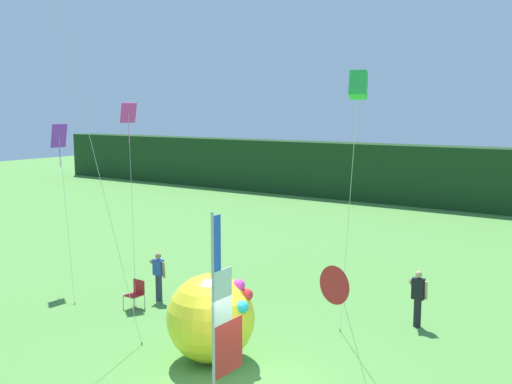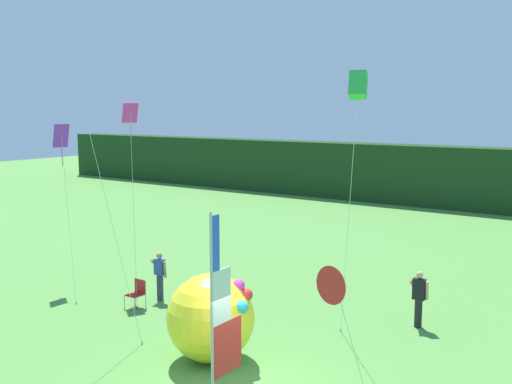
{
  "view_description": "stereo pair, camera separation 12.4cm",
  "coord_description": "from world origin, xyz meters",
  "px_view_note": "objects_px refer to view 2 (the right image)",
  "views": [
    {
      "loc": [
        7.49,
        -10.19,
        6.38
      ],
      "look_at": [
        -0.96,
        2.1,
        4.29
      ],
      "focal_mm": 41.4,
      "sensor_mm": 36.0,
      "label": 1
    },
    {
      "loc": [
        7.59,
        -10.12,
        6.38
      ],
      "look_at": [
        -0.96,
        2.1,
        4.29
      ],
      "focal_mm": 41.4,
      "sensor_mm": 36.0,
      "label": 2
    }
  ],
  "objects_px": {
    "banner_flag": "(221,317)",
    "person_near_banner": "(160,275)",
    "kite_magenta_diamond_2": "(130,124)",
    "kite_green_box_5": "(358,87)",
    "person_mid_field": "(419,297)",
    "inflatable_balloon": "(211,317)",
    "kite_purple_diamond_0": "(62,143)",
    "kite_red_delta_4": "(336,285)",
    "folding_chair": "(137,292)"
  },
  "relations": [
    {
      "from": "kite_purple_diamond_0",
      "to": "kite_green_box_5",
      "type": "height_order",
      "value": "kite_green_box_5"
    },
    {
      "from": "banner_flag",
      "to": "inflatable_balloon",
      "type": "xyz_separation_m",
      "value": [
        -1.85,
        1.91,
        -0.96
      ]
    },
    {
      "from": "kite_green_box_5",
      "to": "person_near_banner",
      "type": "bearing_deg",
      "value": 170.26
    },
    {
      "from": "inflatable_balloon",
      "to": "kite_purple_diamond_0",
      "type": "relative_size",
      "value": 0.39
    },
    {
      "from": "person_near_banner",
      "to": "kite_magenta_diamond_2",
      "type": "xyz_separation_m",
      "value": [
        -2.09,
        0.83,
        5.01
      ]
    },
    {
      "from": "inflatable_balloon",
      "to": "kite_green_box_5",
      "type": "bearing_deg",
      "value": 23.56
    },
    {
      "from": "banner_flag",
      "to": "kite_magenta_diamond_2",
      "type": "xyz_separation_m",
      "value": [
        -8.4,
        5.49,
        3.78
      ]
    },
    {
      "from": "person_mid_field",
      "to": "kite_green_box_5",
      "type": "relative_size",
      "value": 0.23
    },
    {
      "from": "person_near_banner",
      "to": "kite_green_box_5",
      "type": "relative_size",
      "value": 0.22
    },
    {
      "from": "person_near_banner",
      "to": "person_mid_field",
      "type": "relative_size",
      "value": 0.96
    },
    {
      "from": "kite_red_delta_4",
      "to": "inflatable_balloon",
      "type": "bearing_deg",
      "value": 147.18
    },
    {
      "from": "person_mid_field",
      "to": "inflatable_balloon",
      "type": "height_order",
      "value": "inflatable_balloon"
    },
    {
      "from": "kite_green_box_5",
      "to": "inflatable_balloon",
      "type": "bearing_deg",
      "value": -156.44
    },
    {
      "from": "kite_magenta_diamond_2",
      "to": "kite_green_box_5",
      "type": "bearing_deg",
      "value": -12.38
    },
    {
      "from": "folding_chair",
      "to": "kite_red_delta_4",
      "type": "relative_size",
      "value": 0.22
    },
    {
      "from": "banner_flag",
      "to": "kite_red_delta_4",
      "type": "distance_m",
      "value": 4.05
    },
    {
      "from": "person_near_banner",
      "to": "banner_flag",
      "type": "bearing_deg",
      "value": -36.44
    },
    {
      "from": "kite_purple_diamond_0",
      "to": "kite_red_delta_4",
      "type": "xyz_separation_m",
      "value": [
        14.3,
        -5.89,
        -1.43
      ]
    },
    {
      "from": "person_near_banner",
      "to": "kite_magenta_diamond_2",
      "type": "distance_m",
      "value": 5.48
    },
    {
      "from": "person_mid_field",
      "to": "inflatable_balloon",
      "type": "relative_size",
      "value": 0.74
    },
    {
      "from": "kite_purple_diamond_0",
      "to": "kite_red_delta_4",
      "type": "distance_m",
      "value": 15.53
    },
    {
      "from": "person_near_banner",
      "to": "kite_green_box_5",
      "type": "xyz_separation_m",
      "value": [
        7.73,
        -1.33,
        6.02
      ]
    },
    {
      "from": "inflatable_balloon",
      "to": "kite_red_delta_4",
      "type": "bearing_deg",
      "value": -32.82
    },
    {
      "from": "inflatable_balloon",
      "to": "kite_green_box_5",
      "type": "xyz_separation_m",
      "value": [
        3.26,
        1.42,
        5.76
      ]
    },
    {
      "from": "kite_red_delta_4",
      "to": "kite_green_box_5",
      "type": "xyz_separation_m",
      "value": [
        -1.98,
        4.81,
        3.15
      ]
    },
    {
      "from": "inflatable_balloon",
      "to": "kite_purple_diamond_0",
      "type": "height_order",
      "value": "kite_purple_diamond_0"
    },
    {
      "from": "person_mid_field",
      "to": "folding_chair",
      "type": "distance_m",
      "value": 8.85
    },
    {
      "from": "banner_flag",
      "to": "kite_magenta_diamond_2",
      "type": "height_order",
      "value": "kite_magenta_diamond_2"
    },
    {
      "from": "person_mid_field",
      "to": "kite_magenta_diamond_2",
      "type": "xyz_separation_m",
      "value": [
        -10.1,
        -1.73,
        4.97
      ]
    },
    {
      "from": "kite_magenta_diamond_2",
      "to": "kite_green_box_5",
      "type": "xyz_separation_m",
      "value": [
        9.82,
        -2.15,
        1.02
      ]
    },
    {
      "from": "kite_purple_diamond_0",
      "to": "folding_chair",
      "type": "bearing_deg",
      "value": -8.83
    },
    {
      "from": "banner_flag",
      "to": "kite_green_box_5",
      "type": "relative_size",
      "value": 0.6
    },
    {
      "from": "inflatable_balloon",
      "to": "folding_chair",
      "type": "height_order",
      "value": "inflatable_balloon"
    },
    {
      "from": "kite_red_delta_4",
      "to": "banner_flag",
      "type": "bearing_deg",
      "value": 156.62
    },
    {
      "from": "banner_flag",
      "to": "person_near_banner",
      "type": "xyz_separation_m",
      "value": [
        -6.32,
        4.66,
        -1.22
      ]
    },
    {
      "from": "kite_green_box_5",
      "to": "folding_chair",
      "type": "bearing_deg",
      "value": 177.2
    },
    {
      "from": "person_near_banner",
      "to": "kite_red_delta_4",
      "type": "relative_size",
      "value": 0.4
    },
    {
      "from": "folding_chair",
      "to": "kite_magenta_diamond_2",
      "type": "xyz_separation_m",
      "value": [
        -1.98,
        1.77,
        5.36
      ]
    },
    {
      "from": "inflatable_balloon",
      "to": "kite_purple_diamond_0",
      "type": "xyz_separation_m",
      "value": [
        -9.05,
        2.5,
        4.04
      ]
    },
    {
      "from": "kite_magenta_diamond_2",
      "to": "kite_green_box_5",
      "type": "distance_m",
      "value": 10.1
    },
    {
      "from": "folding_chair",
      "to": "kite_red_delta_4",
      "type": "bearing_deg",
      "value": -27.85
    },
    {
      "from": "kite_green_box_5",
      "to": "person_mid_field",
      "type": "bearing_deg",
      "value": 85.84
    },
    {
      "from": "person_mid_field",
      "to": "inflatable_balloon",
      "type": "distance_m",
      "value": 6.38
    },
    {
      "from": "person_near_banner",
      "to": "kite_purple_diamond_0",
      "type": "bearing_deg",
      "value": -176.9
    },
    {
      "from": "folding_chair",
      "to": "kite_red_delta_4",
      "type": "height_order",
      "value": "kite_red_delta_4"
    },
    {
      "from": "kite_red_delta_4",
      "to": "kite_green_box_5",
      "type": "height_order",
      "value": "kite_green_box_5"
    },
    {
      "from": "person_near_banner",
      "to": "inflatable_balloon",
      "type": "xyz_separation_m",
      "value": [
        4.47,
        -2.75,
        0.26
      ]
    },
    {
      "from": "person_mid_field",
      "to": "kite_purple_diamond_0",
      "type": "relative_size",
      "value": 0.29
    },
    {
      "from": "folding_chair",
      "to": "kite_magenta_diamond_2",
      "type": "distance_m",
      "value": 5.98
    },
    {
      "from": "banner_flag",
      "to": "person_mid_field",
      "type": "distance_m",
      "value": 7.51
    }
  ]
}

